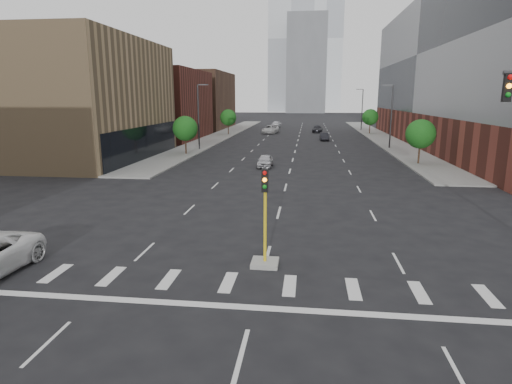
% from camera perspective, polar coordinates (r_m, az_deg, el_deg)
% --- Properties ---
extents(sidewalk_left_far, '(5.00, 92.00, 0.15)m').
position_cam_1_polar(sidewalk_left_far, '(84.92, -4.49, 7.61)').
color(sidewalk_left_far, gray).
rests_on(sidewalk_left_far, ground).
extents(sidewalk_right_far, '(5.00, 92.00, 0.15)m').
position_cam_1_polar(sidewalk_right_far, '(84.28, 16.09, 7.12)').
color(sidewalk_right_far, gray).
rests_on(sidewalk_right_far, ground).
extents(building_left_mid, '(20.00, 24.00, 14.00)m').
position_cam_1_polar(building_left_mid, '(57.02, -24.42, 11.10)').
color(building_left_mid, '#A1825B').
rests_on(building_left_mid, ground).
extents(building_left_far_a, '(20.00, 22.00, 12.00)m').
position_cam_1_polar(building_left_far_a, '(80.45, -14.66, 11.20)').
color(building_left_far_a, brown).
rests_on(building_left_far_a, ground).
extents(building_left_far_b, '(20.00, 24.00, 13.00)m').
position_cam_1_polar(building_left_far_b, '(105.09, -9.41, 11.94)').
color(building_left_far_b, brown).
rests_on(building_left_far_b, ground).
extents(building_right_main, '(24.00, 70.00, 22.00)m').
position_cam_1_polar(building_right_main, '(74.37, 29.78, 13.77)').
color(building_right_main, brown).
rests_on(building_right_main, ground).
extents(tower_left, '(22.00, 22.00, 70.00)m').
position_cam_1_polar(tower_left, '(230.79, 4.76, 19.41)').
color(tower_left, '#B2B7BC').
rests_on(tower_left, ground).
extents(tower_right, '(20.00, 20.00, 80.00)m').
position_cam_1_polar(tower_right, '(271.02, 9.18, 19.34)').
color(tower_right, '#B2B7BC').
rests_on(tower_right, ground).
extents(tower_mid, '(18.00, 18.00, 44.00)m').
position_cam_1_polar(tower_mid, '(209.44, 6.75, 16.50)').
color(tower_mid, slate).
rests_on(tower_mid, ground).
extents(median_traffic_signal, '(1.20, 1.20, 4.40)m').
position_cam_1_polar(median_traffic_signal, '(19.09, 1.20, -7.04)').
color(median_traffic_signal, '#999993').
rests_on(median_traffic_signal, ground).
extents(streetlight_right_a, '(1.60, 0.22, 9.07)m').
position_cam_1_polar(streetlight_right_a, '(65.01, 17.54, 9.92)').
color(streetlight_right_a, '#2D2D30').
rests_on(streetlight_right_a, ground).
extents(streetlight_right_b, '(1.60, 0.22, 9.07)m').
position_cam_1_polar(streetlight_right_b, '(99.63, 13.92, 10.86)').
color(streetlight_right_b, '#2D2D30').
rests_on(streetlight_right_b, ground).
extents(streetlight_left, '(1.60, 0.22, 9.07)m').
position_cam_1_polar(streetlight_left, '(60.90, -7.61, 10.24)').
color(streetlight_left, '#2D2D30').
rests_on(streetlight_left, ground).
extents(tree_left_near, '(3.20, 3.20, 4.85)m').
position_cam_1_polar(tree_left_near, '(56.33, -9.42, 8.35)').
color(tree_left_near, '#382619').
rests_on(tree_left_near, ground).
extents(tree_left_far, '(3.20, 3.20, 4.85)m').
position_cam_1_polar(tree_left_far, '(85.49, -3.73, 9.88)').
color(tree_left_far, '#382619').
rests_on(tree_left_far, ground).
extents(tree_right_near, '(3.20, 3.20, 4.85)m').
position_cam_1_polar(tree_right_near, '(50.58, 21.10, 7.23)').
color(tree_right_near, '#382619').
rests_on(tree_right_near, ground).
extents(tree_right_far, '(3.20, 3.20, 4.85)m').
position_cam_1_polar(tree_right_far, '(89.84, 14.99, 9.62)').
color(tree_right_far, '#382619').
rests_on(tree_right_far, ground).
extents(car_near_left, '(1.60, 3.90, 1.32)m').
position_cam_1_polar(car_near_left, '(46.02, 1.21, 4.18)').
color(car_near_left, '#B9B9BE').
rests_on(car_near_left, ground).
extents(car_mid_right, '(1.57, 4.09, 1.33)m').
position_cam_1_polar(car_mid_right, '(75.30, 9.08, 7.31)').
color(car_mid_right, black).
rests_on(car_mid_right, ground).
extents(car_far_left, '(3.52, 6.20, 1.63)m').
position_cam_1_polar(car_far_left, '(88.96, 1.94, 8.34)').
color(car_far_left, '#BDBDBD').
rests_on(car_far_left, ground).
extents(car_deep_right, '(2.36, 5.05, 1.43)m').
position_cam_1_polar(car_deep_right, '(92.23, 8.18, 8.31)').
color(car_deep_right, black).
rests_on(car_deep_right, ground).
extents(car_distant, '(2.33, 4.89, 1.62)m').
position_cam_1_polar(car_distant, '(106.37, 2.69, 9.02)').
color(car_distant, silver).
rests_on(car_distant, ground).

